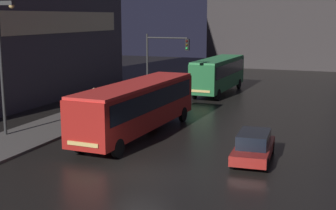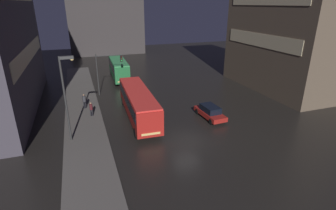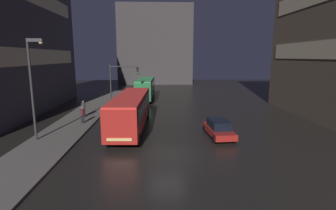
{
  "view_description": "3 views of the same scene",
  "coord_description": "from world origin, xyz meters",
  "px_view_note": "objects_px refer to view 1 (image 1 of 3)",
  "views": [
    {
      "loc": [
        8.47,
        -18.7,
        7.14
      ],
      "look_at": [
        -1.04,
        6.51,
        2.03
      ],
      "focal_mm": 50.0,
      "sensor_mm": 36.0,
      "label": 1
    },
    {
      "loc": [
        -8.9,
        -20.1,
        12.16
      ],
      "look_at": [
        0.13,
        5.78,
        1.46
      ],
      "focal_mm": 28.0,
      "sensor_mm": 36.0,
      "label": 2
    },
    {
      "loc": [
        -0.63,
        -17.09,
        6.67
      ],
      "look_at": [
        0.51,
        10.32,
        1.6
      ],
      "focal_mm": 28.0,
      "sensor_mm": 36.0,
      "label": 3
    }
  ],
  "objects_px": {
    "pedestrian_mid": "(94,97)",
    "traffic_light_main": "(162,57)",
    "street_lamp_sidewalk": "(3,48)",
    "car_taxi": "(254,146)",
    "pedestrian_near": "(83,106)",
    "bus_far": "(218,72)",
    "bus_near": "(138,103)"
  },
  "relations": [
    {
      "from": "bus_far",
      "to": "traffic_light_main",
      "type": "xyz_separation_m",
      "value": [
        -2.74,
        -7.42,
        1.92
      ]
    },
    {
      "from": "car_taxi",
      "to": "traffic_light_main",
      "type": "relative_size",
      "value": 0.79
    },
    {
      "from": "pedestrian_near",
      "to": "street_lamp_sidewalk",
      "type": "xyz_separation_m",
      "value": [
        -2.01,
        -5.19,
        4.24
      ]
    },
    {
      "from": "bus_far",
      "to": "pedestrian_mid",
      "type": "height_order",
      "value": "bus_far"
    },
    {
      "from": "bus_far",
      "to": "traffic_light_main",
      "type": "height_order",
      "value": "traffic_light_main"
    },
    {
      "from": "bus_far",
      "to": "pedestrian_mid",
      "type": "bearing_deg",
      "value": 65.59
    },
    {
      "from": "pedestrian_near",
      "to": "pedestrian_mid",
      "type": "distance_m",
      "value": 2.74
    },
    {
      "from": "pedestrian_mid",
      "to": "traffic_light_main",
      "type": "xyz_separation_m",
      "value": [
        3.48,
        4.95,
        2.71
      ]
    },
    {
      "from": "pedestrian_mid",
      "to": "street_lamp_sidewalk",
      "type": "relative_size",
      "value": 0.23
    },
    {
      "from": "street_lamp_sidewalk",
      "to": "car_taxi",
      "type": "bearing_deg",
      "value": 2.11
    },
    {
      "from": "pedestrian_near",
      "to": "street_lamp_sidewalk",
      "type": "distance_m",
      "value": 7.0
    },
    {
      "from": "bus_far",
      "to": "traffic_light_main",
      "type": "distance_m",
      "value": 8.14
    },
    {
      "from": "car_taxi",
      "to": "traffic_light_main",
      "type": "height_order",
      "value": "traffic_light_main"
    },
    {
      "from": "bus_far",
      "to": "car_taxi",
      "type": "distance_m",
      "value": 20.93
    },
    {
      "from": "bus_far",
      "to": "street_lamp_sidewalk",
      "type": "height_order",
      "value": "street_lamp_sidewalk"
    },
    {
      "from": "bus_far",
      "to": "pedestrian_near",
      "type": "distance_m",
      "value": 16.08
    },
    {
      "from": "bus_near",
      "to": "traffic_light_main",
      "type": "height_order",
      "value": "traffic_light_main"
    },
    {
      "from": "pedestrian_near",
      "to": "pedestrian_mid",
      "type": "xyz_separation_m",
      "value": [
        -0.61,
        2.67,
        0.14
      ]
    },
    {
      "from": "car_taxi",
      "to": "pedestrian_mid",
      "type": "distance_m",
      "value": 15.1
    },
    {
      "from": "pedestrian_near",
      "to": "pedestrian_mid",
      "type": "relative_size",
      "value": 0.91
    },
    {
      "from": "pedestrian_mid",
      "to": "traffic_light_main",
      "type": "height_order",
      "value": "traffic_light_main"
    },
    {
      "from": "car_taxi",
      "to": "street_lamp_sidewalk",
      "type": "relative_size",
      "value": 0.58
    },
    {
      "from": "street_lamp_sidewalk",
      "to": "bus_near",
      "type": "bearing_deg",
      "value": 24.82
    },
    {
      "from": "car_taxi",
      "to": "pedestrian_mid",
      "type": "height_order",
      "value": "pedestrian_mid"
    },
    {
      "from": "traffic_light_main",
      "to": "car_taxi",
      "type": "bearing_deg",
      "value": -51.65
    },
    {
      "from": "bus_near",
      "to": "traffic_light_main",
      "type": "bearing_deg",
      "value": -75.0
    },
    {
      "from": "bus_far",
      "to": "pedestrian_mid",
      "type": "relative_size",
      "value": 5.55
    },
    {
      "from": "pedestrian_mid",
      "to": "traffic_light_main",
      "type": "bearing_deg",
      "value": 86.19
    },
    {
      "from": "car_taxi",
      "to": "traffic_light_main",
      "type": "distance_m",
      "value": 15.98
    },
    {
      "from": "car_taxi",
      "to": "traffic_light_main",
      "type": "bearing_deg",
      "value": -54.88
    },
    {
      "from": "street_lamp_sidewalk",
      "to": "traffic_light_main",
      "type": "bearing_deg",
      "value": 69.15
    },
    {
      "from": "pedestrian_mid",
      "to": "bus_far",
      "type": "bearing_deg",
      "value": 94.61
    }
  ]
}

